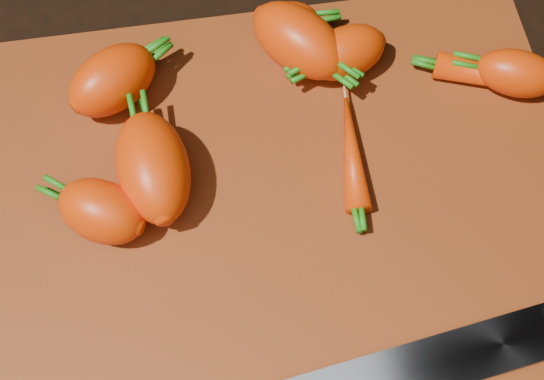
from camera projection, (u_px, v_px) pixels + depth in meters
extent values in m
cube|color=black|center=(274.00, 220.00, 0.62)|extent=(2.00, 2.00, 0.01)
cube|color=maroon|center=(274.00, 214.00, 0.61)|extent=(0.50, 0.40, 0.01)
ellipsoid|color=#F03700|center=(113.00, 80.00, 0.63)|extent=(0.10, 0.09, 0.05)
ellipsoid|color=#F03700|center=(102.00, 211.00, 0.58)|extent=(0.09, 0.08, 0.05)
ellipsoid|color=#F03700|center=(299.00, 40.00, 0.64)|extent=(0.10, 0.11, 0.05)
ellipsoid|color=#F03700|center=(153.00, 167.00, 0.59)|extent=(0.07, 0.10, 0.06)
ellipsoid|color=#F03700|center=(346.00, 52.00, 0.64)|extent=(0.08, 0.06, 0.04)
ellipsoid|color=#F03700|center=(287.00, 22.00, 0.66)|extent=(0.05, 0.04, 0.04)
ellipsoid|color=#F03700|center=(517.00, 73.00, 0.64)|extent=(0.08, 0.06, 0.04)
ellipsoid|color=#F03700|center=(352.00, 152.00, 0.61)|extent=(0.03, 0.10, 0.02)
ellipsoid|color=#F03700|center=(515.00, 82.00, 0.64)|extent=(0.14, 0.08, 0.02)
cube|color=gray|center=(428.00, 367.00, 0.54)|extent=(0.02, 0.04, 0.02)
cube|color=black|center=(516.00, 340.00, 0.55)|extent=(0.13, 0.04, 0.02)
cylinder|color=#B2B2B7|center=(495.00, 344.00, 0.54)|extent=(0.01, 0.01, 0.00)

